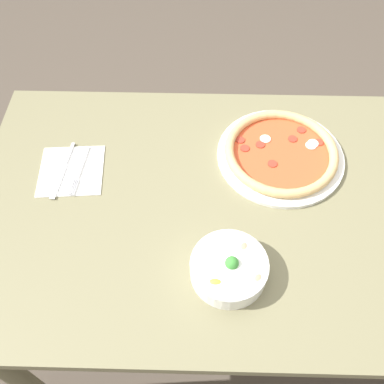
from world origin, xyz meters
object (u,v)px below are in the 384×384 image
at_px(pizza, 281,153).
at_px(bowl, 229,268).
at_px(fork, 81,169).
at_px(knife, 64,167).

bearing_deg(pizza, bowl, 66.82).
bearing_deg(pizza, fork, 6.46).
relative_size(fork, knife, 0.87).
bearing_deg(bowl, fork, -36.80).
bearing_deg(fork, bowl, 59.12).
xyz_separation_m(fork, knife, (0.05, -0.01, -0.00)).
distance_m(pizza, fork, 0.56).
relative_size(bowl, fork, 1.05).
relative_size(bowl, knife, 0.91).
bearing_deg(knife, bowl, 61.53).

